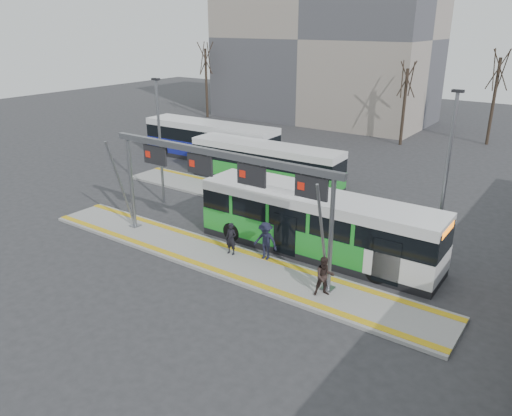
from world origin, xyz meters
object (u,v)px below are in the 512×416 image
(passenger_a, at_px, (231,239))
(passenger_b, at_px, (324,276))
(gantry, at_px, (218,173))
(passenger_c, at_px, (266,241))
(hero_bus, at_px, (316,224))

(passenger_a, height_order, passenger_b, passenger_b)
(gantry, relative_size, passenger_c, 6.90)
(passenger_a, xyz_separation_m, passenger_c, (1.69, 0.49, 0.14))
(gantry, xyz_separation_m, passenger_b, (5.93, -0.50, -3.29))
(passenger_a, distance_m, passenger_c, 1.76)
(gantry, relative_size, passenger_b, 7.57)
(gantry, xyz_separation_m, hero_bus, (3.50, 3.12, -2.76))
(passenger_b, bearing_deg, passenger_c, 118.82)
(hero_bus, bearing_deg, passenger_b, -56.81)
(hero_bus, relative_size, passenger_c, 6.52)
(gantry, distance_m, passenger_a, 3.39)
(hero_bus, distance_m, passenger_b, 4.40)
(passenger_b, bearing_deg, hero_bus, 82.01)
(passenger_a, bearing_deg, passenger_c, 12.06)
(hero_bus, height_order, passenger_a, hero_bus)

